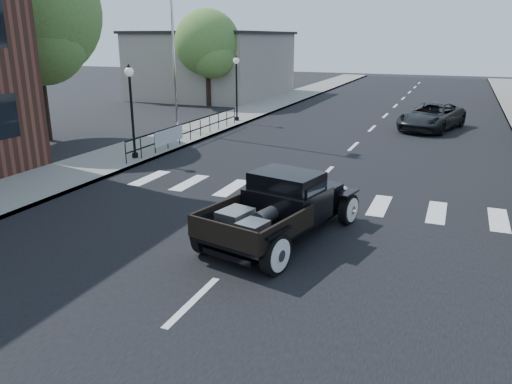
% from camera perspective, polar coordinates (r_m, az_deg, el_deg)
% --- Properties ---
extents(ground, '(120.00, 120.00, 0.00)m').
position_cam_1_polar(ground, '(12.13, -0.33, -5.96)').
color(ground, black).
rests_on(ground, ground).
extents(road, '(14.00, 80.00, 0.02)m').
position_cam_1_polar(road, '(26.09, 12.38, 6.36)').
color(road, black).
rests_on(road, ground).
extents(road_markings, '(12.00, 60.00, 0.06)m').
position_cam_1_polar(road_markings, '(21.28, 9.99, 4.05)').
color(road_markings, silver).
rests_on(road_markings, ground).
extents(sidewalk_left, '(3.00, 80.00, 0.15)m').
position_cam_1_polar(sidewalk_left, '(28.72, -4.67, 7.82)').
color(sidewalk_left, gray).
rests_on(sidewalk_left, ground).
extents(low_building_left, '(10.00, 12.00, 5.00)m').
position_cam_1_polar(low_building_left, '(42.92, -4.77, 14.21)').
color(low_building_left, '#A19987').
rests_on(low_building_left, ground).
extents(railing, '(0.08, 10.00, 1.00)m').
position_cam_1_polar(railing, '(23.72, -7.52, 7.12)').
color(railing, black).
rests_on(railing, sidewalk_left).
extents(banner, '(0.04, 2.20, 0.60)m').
position_cam_1_polar(banner, '(22.03, -9.87, 5.70)').
color(banner, silver).
rests_on(banner, sidewalk_left).
extents(lamp_post_b, '(0.36, 0.36, 3.66)m').
position_cam_1_polar(lamp_post_b, '(20.34, -13.99, 8.87)').
color(lamp_post_b, black).
rests_on(lamp_post_b, sidewalk_left).
extents(lamp_post_c, '(0.36, 0.36, 3.66)m').
position_cam_1_polar(lamp_post_c, '(28.98, -2.24, 11.75)').
color(lamp_post_c, black).
rests_on(lamp_post_c, sidewalk_left).
extents(flagpole, '(0.12, 0.12, 11.98)m').
position_cam_1_polar(flagpole, '(26.07, -9.62, 20.07)').
color(flagpole, silver).
rests_on(flagpole, sidewalk_left).
extents(big_tree_near, '(6.06, 6.06, 8.91)m').
position_cam_1_polar(big_tree_near, '(25.84, -23.74, 15.18)').
color(big_tree_near, '#507733').
rests_on(big_tree_near, ground).
extents(big_tree_far, '(4.55, 4.55, 6.68)m').
position_cam_1_polar(big_tree_far, '(36.41, -5.54, 14.96)').
color(big_tree_far, '#507733').
rests_on(big_tree_far, ground).
extents(hotrod_pickup, '(3.35, 5.30, 1.70)m').
position_cam_1_polar(hotrod_pickup, '(12.13, 2.93, -1.67)').
color(hotrod_pickup, black).
rests_on(hotrod_pickup, ground).
extents(second_car, '(3.65, 5.51, 1.41)m').
position_cam_1_polar(second_car, '(28.52, 19.43, 8.11)').
color(second_car, black).
rests_on(second_car, ground).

